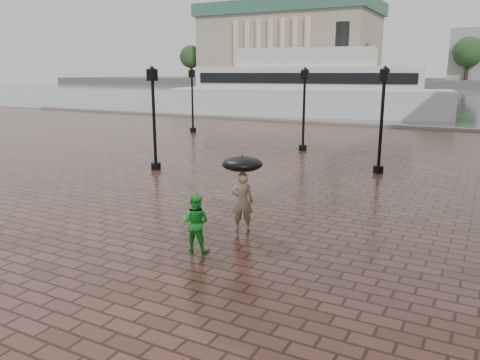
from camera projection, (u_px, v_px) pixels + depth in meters
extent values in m
plane|color=#3D241B|center=(86.00, 283.00, 9.74)|extent=(300.00, 300.00, 0.00)
plane|color=#444E52|center=(451.00, 95.00, 88.79)|extent=(240.00, 240.00, 0.00)
cube|color=slate|center=(389.00, 127.00, 37.23)|extent=(80.00, 0.60, 0.30)
cube|color=#4C4C47|center=(469.00, 82.00, 147.00)|extent=(300.00, 60.00, 2.00)
cube|color=gray|center=(289.00, 48.00, 156.85)|extent=(55.00, 30.00, 22.00)
cube|color=#35614E|center=(290.00, 10.00, 154.14)|extent=(57.00, 32.00, 4.00)
cylinder|color=#2D2119|center=(191.00, 72.00, 168.71)|extent=(1.00, 1.00, 8.00)
sphere|color=#1C3B1B|center=(191.00, 57.00, 167.46)|extent=(8.00, 8.00, 8.00)
cylinder|color=#2D2119|center=(267.00, 73.00, 154.94)|extent=(1.00, 1.00, 8.00)
sphere|color=#1C3B1B|center=(267.00, 55.00, 153.70)|extent=(8.00, 8.00, 8.00)
cylinder|color=#2D2119|center=(357.00, 73.00, 141.18)|extent=(1.00, 1.00, 8.00)
sphere|color=#1C3B1B|center=(358.00, 54.00, 139.93)|extent=(8.00, 8.00, 8.00)
cylinder|color=#2D2119|center=(466.00, 73.00, 127.41)|extent=(1.00, 1.00, 8.00)
sphere|color=#1C3B1B|center=(469.00, 52.00, 126.17)|extent=(8.00, 8.00, 8.00)
cylinder|color=black|center=(156.00, 166.00, 21.05)|extent=(0.44, 0.44, 0.30)
cylinder|color=black|center=(154.00, 125.00, 20.63)|extent=(0.14, 0.14, 4.00)
cube|color=black|center=(152.00, 75.00, 20.14)|extent=(0.35, 0.35, 0.50)
sphere|color=beige|center=(152.00, 75.00, 20.14)|extent=(0.28, 0.28, 0.28)
cylinder|color=black|center=(378.00, 169.00, 20.36)|extent=(0.44, 0.44, 0.30)
cylinder|color=black|center=(381.00, 127.00, 19.94)|extent=(0.14, 0.14, 4.00)
cube|color=black|center=(385.00, 75.00, 19.45)|extent=(0.35, 0.35, 0.50)
sphere|color=beige|center=(385.00, 75.00, 19.45)|extent=(0.28, 0.28, 0.28)
cylinder|color=black|center=(193.00, 130.00, 34.11)|extent=(0.44, 0.44, 0.30)
cylinder|color=black|center=(192.00, 104.00, 33.70)|extent=(0.14, 0.14, 4.00)
cube|color=black|center=(192.00, 74.00, 33.21)|extent=(0.35, 0.35, 0.50)
sphere|color=beige|center=(192.00, 74.00, 33.21)|extent=(0.28, 0.28, 0.28)
cylinder|color=black|center=(303.00, 148.00, 26.09)|extent=(0.44, 0.44, 0.30)
cylinder|color=black|center=(304.00, 114.00, 25.67)|extent=(0.14, 0.14, 4.00)
cube|color=black|center=(305.00, 74.00, 25.18)|extent=(0.35, 0.35, 0.50)
sphere|color=beige|center=(305.00, 74.00, 25.18)|extent=(0.28, 0.28, 0.28)
imported|color=gray|center=(242.00, 201.00, 12.79)|extent=(0.71, 0.61, 1.66)
imported|color=green|center=(196.00, 223.00, 11.33)|extent=(0.78, 0.66, 1.44)
cube|color=silver|center=(306.00, 102.00, 47.09)|extent=(27.86, 10.83, 2.61)
cube|color=silver|center=(307.00, 78.00, 46.55)|extent=(22.36, 9.09, 2.17)
cube|color=silver|center=(308.00, 58.00, 46.11)|extent=(13.68, 7.04, 1.74)
cylinder|color=black|center=(342.00, 36.00, 44.65)|extent=(1.30, 1.30, 2.61)
cube|color=black|center=(301.00, 78.00, 43.90)|extent=(20.39, 3.44, 0.98)
cube|color=black|center=(312.00, 77.00, 49.21)|extent=(20.39, 3.44, 0.98)
cylinder|color=black|center=(242.00, 181.00, 12.66)|extent=(0.02, 0.02, 0.95)
ellipsoid|color=black|center=(242.00, 164.00, 12.55)|extent=(1.10, 1.10, 0.39)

